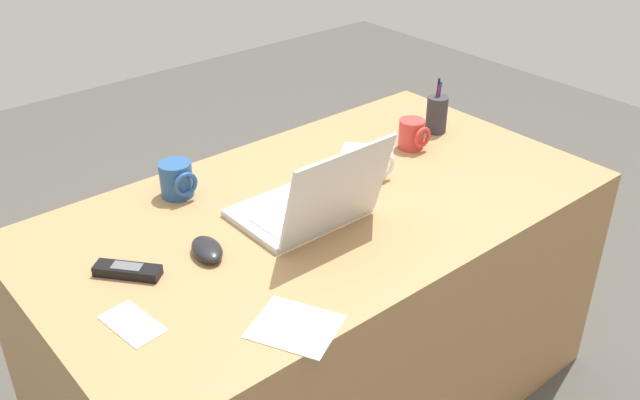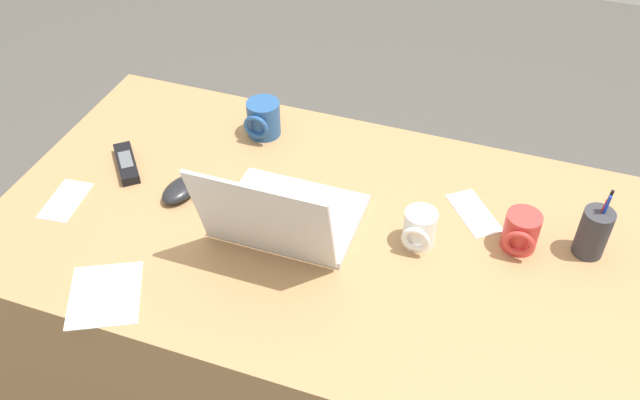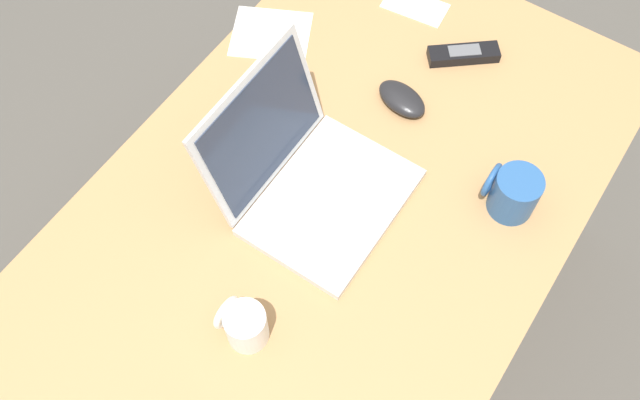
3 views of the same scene
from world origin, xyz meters
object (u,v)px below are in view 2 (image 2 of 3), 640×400
at_px(computer_mouse, 181,189).
at_px(cordless_phone, 127,163).
at_px(coffee_mug_spare, 521,232).
at_px(pen_holder, 593,232).
at_px(laptop, 282,217).
at_px(coffee_mug_tall, 263,119).
at_px(coffee_mug_white, 419,229).

relative_size(computer_mouse, cordless_phone, 0.79).
relative_size(coffee_mug_spare, pen_holder, 0.52).
bearing_deg(laptop, coffee_mug_spare, -165.25).
xyz_separation_m(computer_mouse, pen_holder, (-0.95, -0.13, 0.04)).
height_order(coffee_mug_tall, cordless_phone, coffee_mug_tall).
bearing_deg(pen_holder, coffee_mug_white, 15.08).
relative_size(computer_mouse, coffee_mug_spare, 1.26).
height_order(coffee_mug_tall, pen_holder, pen_holder).
bearing_deg(coffee_mug_white, computer_mouse, 2.89).
bearing_deg(coffee_mug_spare, cordless_phone, 2.54).
xyz_separation_m(coffee_mug_white, coffee_mug_tall, (0.49, -0.27, 0.01)).
bearing_deg(coffee_mug_spare, coffee_mug_white, 16.25).
height_order(coffee_mug_white, coffee_mug_spare, coffee_mug_spare).
height_order(coffee_mug_white, pen_holder, pen_holder).
relative_size(computer_mouse, coffee_mug_tall, 1.14).
xyz_separation_m(cordless_phone, pen_holder, (-1.13, -0.08, 0.05)).
distance_m(laptop, pen_holder, 0.68).
bearing_deg(pen_holder, laptop, 14.44).
bearing_deg(cordless_phone, coffee_mug_white, 178.56).
bearing_deg(cordless_phone, laptop, 168.77).
height_order(coffee_mug_white, coffee_mug_tall, coffee_mug_tall).
height_order(laptop, computer_mouse, laptop).
relative_size(laptop, coffee_mug_tall, 3.16).
bearing_deg(cordless_phone, coffee_mug_tall, -138.13).
relative_size(cordless_phone, pen_holder, 0.83).
bearing_deg(coffee_mug_spare, laptop, 14.75).
bearing_deg(laptop, pen_holder, -165.56).
height_order(coffee_mug_white, cordless_phone, coffee_mug_white).
relative_size(coffee_mug_white, pen_holder, 0.50).
distance_m(coffee_mug_tall, pen_holder, 0.87).
height_order(coffee_mug_spare, pen_holder, pen_holder).
bearing_deg(coffee_mug_spare, coffee_mug_tall, -16.15).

